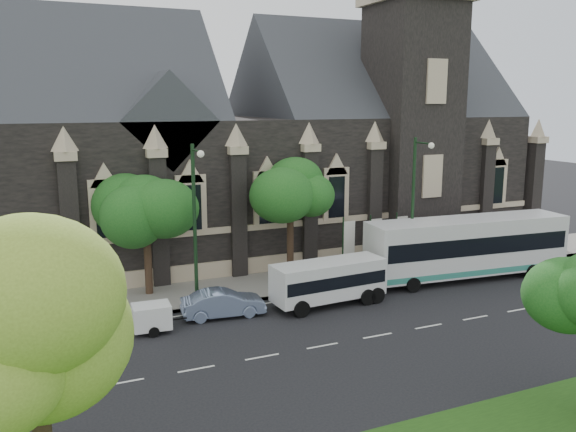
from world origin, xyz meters
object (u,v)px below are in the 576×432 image
street_lamp_near (415,200)px  street_lamp_mid (195,218)px  box_trailer (152,317)px  tree_walk_right (292,188)px  banner_flag_left (347,242)px  sedan (223,303)px  banner_flag_center (374,239)px  banner_flag_right (400,236)px  tree_walk_left (148,198)px  tree_park_near (43,311)px  tour_coach (467,246)px  shuttle_bus (329,280)px

street_lamp_near → street_lamp_mid: same height
box_trailer → tree_walk_right: bearing=32.9°
banner_flag_left → sedan: 10.10m
street_lamp_mid → banner_flag_center: (12.29, 1.91, -2.73)m
tree_walk_right → street_lamp_near: 7.72m
banner_flag_center → box_trailer: banner_flag_center is taller
street_lamp_near → banner_flag_right: (0.29, 1.91, -2.73)m
tree_walk_left → banner_flag_center: (14.08, -1.70, -3.35)m
tree_park_near → sedan: 17.69m
sedan → tree_walk_left: bearing=33.8°
tree_walk_right → tour_coach: (10.08, -4.87, -3.70)m
banner_flag_center → tree_park_near: bearing=-138.5°
tree_walk_left → tree_park_near: bearing=-107.1°
tree_park_near → sedan: (8.72, 14.30, -5.69)m
tree_walk_left → shuttle_bus: 11.28m
tree_walk_left → street_lamp_near: street_lamp_near is taller
street_lamp_near → street_lamp_mid: 14.00m
shuttle_bus → sedan: size_ratio=1.50×
banner_flag_center → shuttle_bus: bearing=-142.9°
banner_flag_right → sedan: 13.88m
street_lamp_near → box_trailer: bearing=-172.5°
tree_park_near → banner_flag_center: 27.10m
banner_flag_center → street_lamp_near: bearing=-48.1°
tree_park_near → street_lamp_near: street_lamp_near is taller
tree_walk_left → tour_coach: (19.08, -4.86, -3.62)m
street_lamp_near → banner_flag_left: street_lamp_near is taller
street_lamp_near → tour_coach: 4.62m
banner_flag_center → shuttle_bus: banner_flag_center is taller
tree_park_near → banner_flag_center: bearing=41.5°
tree_park_near → street_lamp_mid: (7.77, 15.86, -1.30)m
tree_walk_left → banner_flag_center: tree_walk_left is taller
tree_park_near → banner_flag_right: tree_park_near is taller
tree_park_near → street_lamp_near: (21.77, 15.86, -1.30)m
tree_walk_left → banner_flag_center: 14.58m
banner_flag_center → banner_flag_left: bearing=180.0°
street_lamp_near → shuttle_bus: size_ratio=1.37×
street_lamp_mid → box_trailer: size_ratio=3.38×
tree_walk_left → street_lamp_near: bearing=-12.9°
banner_flag_center → tour_coach: 5.92m
tree_walk_left → banner_flag_left: 12.66m
tour_coach → sedan: bearing=-174.1°
banner_flag_right → tree_walk_right: bearing=166.4°
tour_coach → shuttle_bus: 10.46m
street_lamp_mid → box_trailer: (-2.92, -2.22, -4.31)m
street_lamp_near → box_trailer: 17.60m
sedan → tree_park_near: bearing=154.5°
tour_coach → shuttle_bus: tour_coach is taller
street_lamp_near → sedan: street_lamp_near is taller
sedan → banner_flag_left: bearing=-63.8°
banner_flag_left → box_trailer: size_ratio=1.50×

